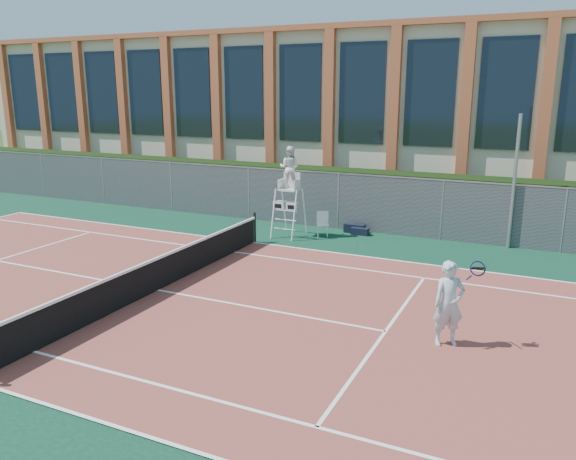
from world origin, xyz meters
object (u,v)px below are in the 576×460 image
at_px(umpire_chair, 290,170).
at_px(tennis_player, 449,303).
at_px(plastic_chair, 323,222).
at_px(steel_pole, 514,183).

bearing_deg(umpire_chair, tennis_player, -45.29).
xyz_separation_m(umpire_chair, plastic_chair, (1.16, 0.44, -1.92)).
relative_size(steel_pole, plastic_chair, 4.91).
distance_m(umpire_chair, plastic_chair, 2.29).
height_order(steel_pole, tennis_player, steel_pole).
bearing_deg(steel_pole, tennis_player, -93.83).
xyz_separation_m(steel_pole, umpire_chair, (-7.63, -1.65, 0.18)).
distance_m(steel_pole, tennis_player, 8.89).
height_order(umpire_chair, tennis_player, umpire_chair).
bearing_deg(steel_pole, plastic_chair, -169.37).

